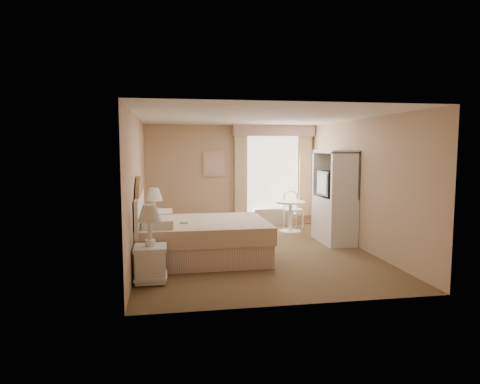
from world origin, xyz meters
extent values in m
cube|color=brown|center=(0.00, 0.00, 0.00)|extent=(4.20, 5.50, 0.01)
cube|color=silver|center=(0.00, 0.00, 2.50)|extent=(4.20, 5.50, 0.01)
cube|color=#CDA889|center=(0.00, 2.75, 1.25)|extent=(4.20, 0.01, 2.50)
cube|color=#CDA889|center=(0.00, -2.75, 1.25)|extent=(4.20, 0.01, 2.50)
cube|color=#CDA889|center=(-2.10, 0.00, 1.25)|extent=(0.01, 5.50, 2.50)
cube|color=#CDA889|center=(2.10, 0.00, 1.25)|extent=(0.01, 5.50, 2.50)
cube|color=white|center=(1.05, 2.72, 1.25)|extent=(1.30, 0.02, 2.00)
cube|color=beige|center=(0.22, 2.67, 1.25)|extent=(0.30, 0.08, 2.05)
cube|color=beige|center=(1.88, 2.67, 1.25)|extent=(0.30, 0.08, 2.05)
cube|color=tan|center=(1.05, 2.63, 2.37)|extent=(2.05, 0.20, 0.28)
cube|color=beige|center=(1.05, 2.63, 0.21)|extent=(1.00, 0.22, 0.42)
cube|color=tan|center=(-0.45, 2.72, 1.55)|extent=(0.52, 0.03, 0.62)
cube|color=beige|center=(-0.45, 2.70, 1.55)|extent=(0.42, 0.02, 0.52)
cube|color=tan|center=(-1.00, -0.33, 0.19)|extent=(2.21, 1.68, 0.38)
cube|color=beige|center=(-1.00, -0.33, 0.53)|extent=(2.27, 1.75, 0.29)
cube|color=silver|center=(-1.73, -0.73, 0.74)|extent=(0.47, 0.65, 0.15)
cube|color=silver|center=(-1.73, 0.07, 0.74)|extent=(0.47, 0.65, 0.15)
cube|color=#238339|center=(-1.31, -0.49, 0.68)|extent=(0.14, 0.10, 0.01)
cube|color=white|center=(-2.05, -0.33, 0.58)|extent=(0.06, 1.79, 1.16)
cylinder|color=#A16C56|center=(-2.05, -0.33, 0.68)|extent=(0.05, 1.58, 1.58)
cube|color=white|center=(-1.84, -1.53, 0.25)|extent=(0.43, 0.43, 0.46)
cube|color=white|center=(-1.84, -1.53, 0.51)|extent=(0.46, 0.46, 0.06)
cube|color=white|center=(-1.84, -1.53, 0.09)|extent=(0.46, 0.46, 0.05)
cylinder|color=white|center=(-1.84, -1.53, 0.58)|extent=(0.15, 0.15, 0.09)
cylinder|color=white|center=(-1.84, -1.53, 0.77)|extent=(0.06, 0.06, 0.37)
cone|color=silver|center=(-1.84, -1.53, 1.02)|extent=(0.33, 0.33, 0.24)
cube|color=white|center=(-1.84, 0.81, 0.25)|extent=(0.43, 0.43, 0.47)
cube|color=white|center=(-1.84, 0.81, 0.52)|extent=(0.47, 0.47, 0.06)
cube|color=white|center=(-1.84, 0.81, 0.09)|extent=(0.47, 0.47, 0.05)
cylinder|color=white|center=(-1.84, 0.81, 0.59)|extent=(0.15, 0.15, 0.09)
cylinder|color=white|center=(-1.84, 0.81, 0.78)|extent=(0.07, 0.07, 0.38)
cone|color=silver|center=(-1.84, 0.81, 1.04)|extent=(0.34, 0.34, 0.24)
cylinder|color=white|center=(1.22, 1.72, 0.01)|extent=(0.50, 0.50, 0.03)
cylinder|color=white|center=(1.22, 1.72, 0.36)|extent=(0.08, 0.08, 0.68)
cylinder|color=white|center=(1.22, 1.72, 0.70)|extent=(0.68, 0.68, 0.04)
cylinder|color=white|center=(1.29, 1.95, 0.22)|extent=(0.03, 0.03, 0.44)
cylinder|color=white|center=(1.62, 2.01, 0.22)|extent=(0.03, 0.03, 0.44)
cylinder|color=white|center=(1.23, 2.28, 0.22)|extent=(0.03, 0.03, 0.44)
cylinder|color=white|center=(1.56, 2.34, 0.22)|extent=(0.03, 0.03, 0.44)
cylinder|color=white|center=(1.43, 2.15, 0.45)|extent=(0.51, 0.51, 0.04)
torus|color=white|center=(1.40, 2.28, 0.69)|extent=(0.44, 0.18, 0.43)
cylinder|color=white|center=(1.23, 2.28, 0.64)|extent=(0.03, 0.03, 0.39)
cylinder|color=white|center=(1.56, 2.34, 0.64)|extent=(0.03, 0.03, 0.39)
cube|color=white|center=(1.81, 0.55, 0.47)|extent=(0.57, 1.14, 0.93)
cube|color=white|center=(1.81, 0.02, 1.40)|extent=(0.57, 0.08, 0.93)
cube|color=white|center=(1.81, 1.08, 1.40)|extent=(0.57, 0.08, 0.93)
cube|color=white|center=(1.81, 0.55, 1.87)|extent=(0.57, 1.14, 0.06)
cube|color=white|center=(2.07, 0.55, 1.40)|extent=(0.04, 1.14, 0.93)
cube|color=black|center=(1.78, 0.55, 1.22)|extent=(0.50, 0.62, 0.50)
cube|color=black|center=(1.54, 0.55, 1.22)|extent=(0.02, 0.52, 0.42)
camera|label=1|loc=(-1.60, -7.70, 1.96)|focal=32.00mm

